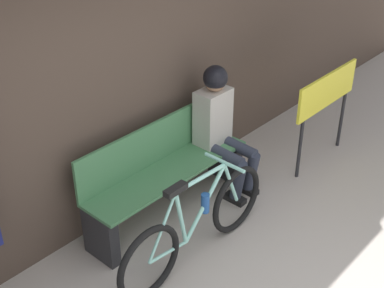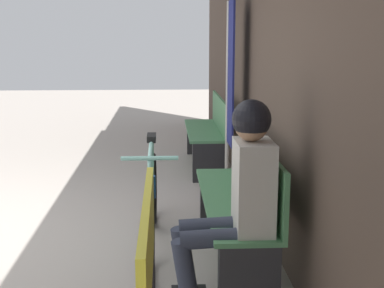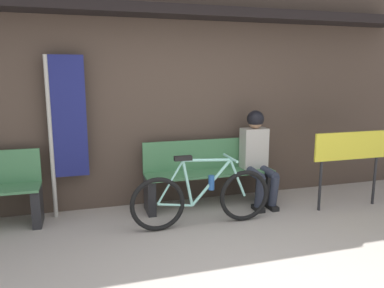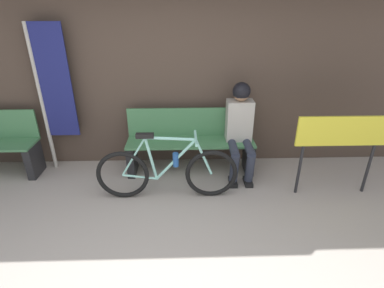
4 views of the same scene
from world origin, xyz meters
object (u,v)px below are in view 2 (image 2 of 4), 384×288
person_seated (238,189)px  bicycle (152,204)px  park_bench_near (240,205)px  banner_pole (230,81)px  park_bench_far (208,134)px  signboard (148,262)px

person_seated → bicycle: bearing=-150.3°
park_bench_near → person_seated: person_seated is taller
person_seated → banner_pole: (-2.44, 0.24, 0.43)m
park_bench_near → park_bench_far: 2.87m
banner_pole → park_bench_near: bearing=-4.3°
park_bench_near → park_bench_far: same height
bicycle → person_seated: 1.15m
park_bench_near → signboard: (1.73, -0.61, 0.35)m
park_bench_near → banner_pole: size_ratio=0.87×
park_bench_near → bicycle: park_bench_near is taller
park_bench_near → banner_pole: 1.95m
park_bench_near → bicycle: (-0.29, -0.64, -0.07)m
park_bench_near → signboard: bearing=-19.3°
park_bench_near → person_seated: 0.73m
banner_pole → signboard: banner_pole is taller
signboard → park_bench_near: bearing=160.7°
park_bench_far → park_bench_near: bearing=0.0°
signboard → banner_pole: bearing=168.1°
bicycle → banner_pole: size_ratio=0.85×
park_bench_far → banner_pole: 1.32m
banner_pole → park_bench_far: bearing=-172.7°
bicycle → banner_pole: 1.88m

